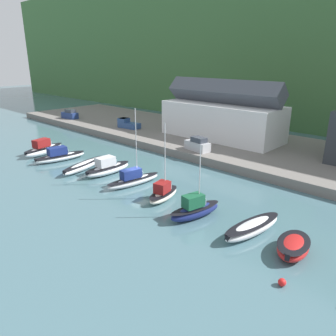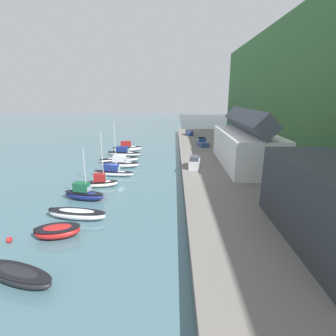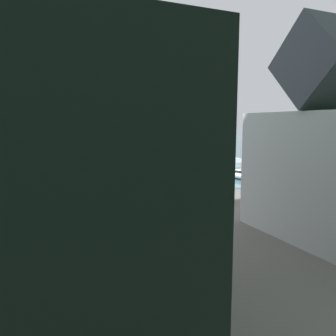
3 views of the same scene
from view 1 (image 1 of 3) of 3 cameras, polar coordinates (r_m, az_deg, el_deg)
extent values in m
plane|color=#476B75|center=(41.26, -5.36, -2.82)|extent=(320.00, 320.00, 0.00)
cube|color=slate|center=(58.11, 11.93, 3.93)|extent=(113.39, 22.85, 1.26)
cube|color=white|center=(59.58, 9.27, 8.09)|extent=(21.41, 8.46, 6.12)
cube|color=#515660|center=(58.87, 9.54, 13.03)|extent=(21.83, 4.20, 4.20)
ellipsoid|color=white|center=(57.09, -20.76, 2.89)|extent=(3.52, 7.48, 1.37)
ellipsoid|color=black|center=(56.97, -20.82, 3.35)|extent=(3.62, 7.64, 0.12)
cube|color=maroon|center=(56.56, -21.20, 4.07)|extent=(1.99, 2.79, 1.24)
cube|color=#8CA5B2|center=(57.46, -20.09, 4.22)|extent=(1.31, 0.39, 0.62)
cube|color=black|center=(55.04, -23.53, 2.27)|extent=(0.41, 0.35, 0.56)
ellipsoid|color=white|center=(52.87, -18.25, 1.77)|extent=(3.12, 7.94, 1.04)
ellipsoid|color=black|center=(52.77, -18.29, 2.15)|extent=(3.22, 8.10, 0.12)
cube|color=navy|center=(52.45, -18.76, 2.84)|extent=(1.90, 2.89, 1.16)
cube|color=#8CA5B2|center=(52.99, -17.23, 2.96)|extent=(1.38, 0.29, 0.58)
cube|color=black|center=(51.75, -22.04, 1.21)|extent=(0.40, 0.33, 0.56)
ellipsoid|color=white|center=(47.68, -14.44, 0.36)|extent=(3.79, 8.16, 1.10)
ellipsoid|color=black|center=(47.56, -14.48, 0.80)|extent=(3.89, 8.34, 0.12)
cube|color=black|center=(44.97, -17.61, -0.76)|extent=(0.43, 0.37, 0.56)
ellipsoid|color=white|center=(45.19, -10.41, -0.27)|extent=(2.15, 6.89, 1.24)
ellipsoid|color=black|center=(45.06, -10.44, 0.25)|extent=(2.23, 7.03, 0.12)
cube|color=silver|center=(44.63, -10.86, 1.11)|extent=(1.58, 2.42, 1.21)
cube|color=#8CA5B2|center=(45.43, -9.46, 1.27)|extent=(1.40, 0.12, 0.60)
cube|color=black|center=(43.42, -13.90, -0.97)|extent=(0.36, 0.28, 0.56)
ellipsoid|color=silver|center=(40.85, -6.00, -2.31)|extent=(2.51, 7.44, 1.01)
ellipsoid|color=black|center=(40.72, -6.02, -1.85)|extent=(2.60, 7.59, 0.12)
cube|color=navy|center=(40.29, -6.49, -1.00)|extent=(1.49, 2.69, 1.15)
cube|color=#8CA5B2|center=(41.08, -4.80, -0.81)|extent=(1.04, 0.24, 0.58)
cylinder|color=silver|center=(39.68, -5.57, 4.28)|extent=(0.10, 0.10, 8.51)
ellipsoid|color=white|center=(36.60, -0.80, -4.79)|extent=(2.76, 5.16, 1.01)
ellipsoid|color=black|center=(36.46, -0.81, -4.28)|extent=(2.84, 5.27, 0.12)
cube|color=maroon|center=(35.98, -1.02, -3.34)|extent=(1.65, 1.95, 1.15)
cube|color=#8CA5B2|center=(36.84, -0.18, -3.09)|extent=(1.18, 0.35, 0.58)
cylinder|color=silver|center=(35.40, -0.52, 1.81)|extent=(0.10, 0.10, 7.59)
ellipsoid|color=navy|center=(32.70, 4.75, -7.61)|extent=(2.83, 5.99, 1.28)
ellipsoid|color=black|center=(32.51, 4.77, -6.90)|extent=(2.92, 6.11, 0.12)
cube|color=#195638|center=(32.00, 4.41, -5.74)|extent=(1.63, 2.23, 1.22)
cube|color=#8CA5B2|center=(32.76, 5.99, -5.54)|extent=(1.10, 0.33, 0.61)
cylinder|color=silver|center=(31.51, 5.54, -1.42)|extent=(0.10, 0.10, 6.05)
ellipsoid|color=white|center=(30.76, 14.48, -10.07)|extent=(2.79, 7.17, 1.21)
ellipsoid|color=black|center=(30.57, 14.55, -9.37)|extent=(2.88, 7.32, 0.12)
cube|color=black|center=(28.36, 10.30, -11.82)|extent=(0.40, 0.33, 0.56)
ellipsoid|color=red|center=(28.96, 20.96, -12.71)|extent=(3.20, 4.78, 1.23)
ellipsoid|color=black|center=(28.74, 21.06, -11.97)|extent=(3.31, 4.89, 0.12)
cube|color=black|center=(27.06, 20.09, -14.36)|extent=(0.41, 0.35, 0.56)
cube|color=navy|center=(81.97, -16.73, 8.76)|extent=(4.40, 2.35, 1.40)
cube|color=#333842|center=(81.56, -16.66, 9.49)|extent=(2.49, 1.83, 0.76)
cube|color=#B7B7BC|center=(51.35, 5.13, 3.85)|extent=(4.42, 2.40, 1.40)
cube|color=#333842|center=(50.86, 5.41, 4.95)|extent=(2.51, 1.85, 0.76)
cube|color=#2D4C84|center=(67.78, -6.40, 7.34)|extent=(3.77, 2.50, 1.10)
cube|color=#2D4C84|center=(69.03, -7.69, 7.84)|extent=(2.15, 2.16, 1.90)
cube|color=#2D333D|center=(68.90, -7.72, 8.41)|extent=(1.87, 2.02, 0.50)
sphere|color=red|center=(25.37, 19.25, -18.28)|extent=(0.57, 0.57, 0.57)
camera|label=2|loc=(38.49, 67.19, 5.74)|focal=28.00mm
camera|label=3|loc=(61.06, 32.81, 8.06)|focal=35.00mm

